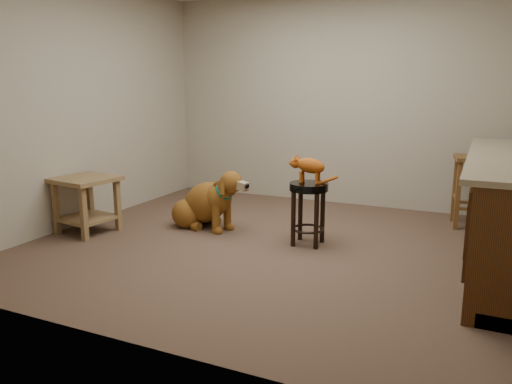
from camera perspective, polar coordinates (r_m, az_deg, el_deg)
The scene contains 7 objects.
floor at distance 4.70m, azimuth 2.38°, elevation -6.31°, with size 4.50×4.00×0.01m, color brown.
room_shell at distance 4.46m, azimuth 2.58°, elevation 14.55°, with size 4.54×4.04×2.62m.
padded_stool at distance 4.70m, azimuth 6.01°, elevation -1.03°, with size 0.36×0.36×0.59m.
wood_stool at distance 5.75m, azimuth 23.56°, elevation 0.17°, with size 0.47×0.47×0.76m.
side_table at distance 5.36m, azimuth -18.82°, elevation -0.46°, with size 0.62×0.62×0.58m.
golden_retriever at distance 5.29m, azimuth -5.67°, elevation -1.35°, with size 1.06×0.60×0.69m.
tabby_kitten at distance 4.64m, azimuth 5.98°, elevation 2.94°, with size 0.46×0.18×0.29m.
Camera 1 is at (1.69, -4.13, 1.49)m, focal length 35.00 mm.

